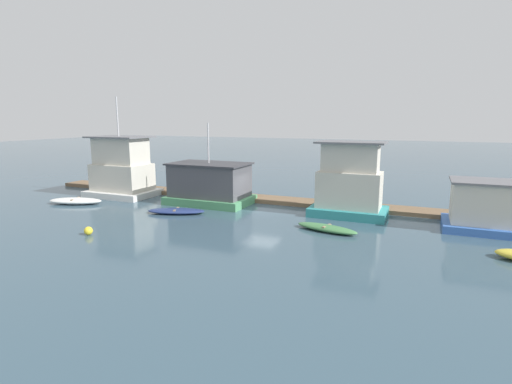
# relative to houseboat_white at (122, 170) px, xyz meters

# --- Properties ---
(ground_plane) EXTENTS (200.00, 200.00, 0.00)m
(ground_plane) POSITION_rel_houseboat_white_xyz_m (12.66, 0.03, -2.22)
(ground_plane) COLOR #385160
(dock_walkway) EXTENTS (42.40, 2.11, 0.30)m
(dock_walkway) POSITION_rel_houseboat_white_xyz_m (12.66, 2.67, -2.07)
(dock_walkway) COLOR brown
(dock_walkway) RESTS_ON ground_plane
(houseboat_white) EXTENTS (5.45, 3.99, 8.22)m
(houseboat_white) POSITION_rel_houseboat_white_xyz_m (0.00, 0.00, 0.00)
(houseboat_white) COLOR white
(houseboat_white) RESTS_ON ground_plane
(houseboat_green) EXTENTS (6.26, 3.96, 6.15)m
(houseboat_green) POSITION_rel_houseboat_white_xyz_m (8.32, 0.16, -0.72)
(houseboat_green) COLOR #4C9360
(houseboat_green) RESTS_ON ground_plane
(houseboat_teal) EXTENTS (5.00, 3.23, 4.98)m
(houseboat_teal) POSITION_rel_houseboat_white_xyz_m (18.86, 0.36, -0.08)
(houseboat_teal) COLOR teal
(houseboat_teal) RESTS_ON ground_plane
(houseboat_blue) EXTENTS (5.88, 3.61, 2.95)m
(houseboat_blue) POSITION_rel_houseboat_white_xyz_m (27.52, -0.15, -0.83)
(houseboat_blue) COLOR #3866B7
(houseboat_blue) RESTS_ON ground_plane
(dinghy_white) EXTENTS (4.31, 2.72, 0.47)m
(dinghy_white) POSITION_rel_houseboat_white_xyz_m (-1.09, -4.06, -1.99)
(dinghy_white) COLOR white
(dinghy_white) RESTS_ON ground_plane
(dinghy_navy) EXTENTS (4.17, 2.56, 0.36)m
(dinghy_navy) POSITION_rel_houseboat_white_xyz_m (7.84, -3.70, -2.04)
(dinghy_navy) COLOR navy
(dinghy_navy) RESTS_ON ground_plane
(dinghy_green) EXTENTS (3.92, 1.93, 0.38)m
(dinghy_green) POSITION_rel_houseboat_white_xyz_m (18.40, -3.98, -2.03)
(dinghy_green) COLOR #47844C
(dinghy_green) RESTS_ON ground_plane
(mooring_post_near_right) EXTENTS (0.20, 0.20, 1.81)m
(mooring_post_near_right) POSITION_rel_houseboat_white_xyz_m (18.04, 1.37, -1.32)
(mooring_post_near_right) COLOR brown
(mooring_post_near_right) RESTS_ON ground_plane
(mooring_post_near_left) EXTENTS (0.30, 0.30, 1.68)m
(mooring_post_near_left) POSITION_rel_houseboat_white_xyz_m (18.75, 1.37, -1.38)
(mooring_post_near_left) COLOR brown
(mooring_post_near_left) RESTS_ON ground_plane
(buoy_yellow) EXTENTS (0.48, 0.48, 0.48)m
(buoy_yellow) POSITION_rel_houseboat_white_xyz_m (6.21, -9.95, -1.98)
(buoy_yellow) COLOR yellow
(buoy_yellow) RESTS_ON ground_plane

